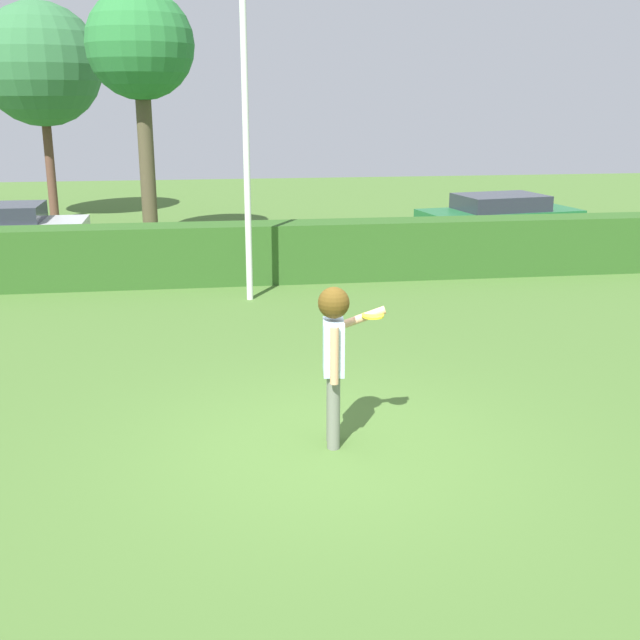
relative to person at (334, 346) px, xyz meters
The scene contains 8 objects.
ground_plane 1.14m from the person, 117.92° to the right, with size 60.00×60.00×0.00m, color #486C2E.
person is the anchor object (origin of this frame).
frisbee 0.54m from the person, 16.01° to the left, with size 0.24×0.24×0.03m.
lamppost 7.08m from the person, 94.61° to the left, with size 0.24×0.24×6.43m.
hedge_row 8.16m from the person, 90.27° to the left, with size 22.79×0.90×1.22m, color #2D591F.
parked_car_green 13.56m from the person, 61.79° to the left, with size 4.43×2.38×1.25m.
willow_tree 13.85m from the person, 101.94° to the left, with size 2.69×2.69×6.32m.
maple_tree 19.11m from the person, 108.77° to the left, with size 3.64×3.64×6.49m.
Camera 1 is at (-1.27, -7.79, 3.69)m, focal length 43.94 mm.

